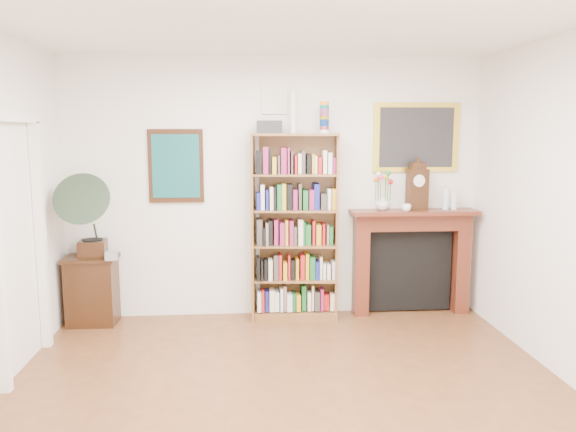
# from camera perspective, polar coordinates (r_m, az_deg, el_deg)

# --- Properties ---
(room) EXTENTS (4.51, 5.01, 2.81)m
(room) POSITION_cam_1_polar(r_m,az_deg,el_deg) (3.64, 0.77, -1.13)
(room) COLOR #5B321B
(room) RESTS_ON ground
(door_casing) EXTENTS (0.08, 1.02, 2.17)m
(door_casing) POSITION_cam_1_polar(r_m,az_deg,el_deg) (5.18, -25.67, -0.62)
(door_casing) COLOR white
(door_casing) RESTS_ON left_wall
(teal_poster) EXTENTS (0.58, 0.04, 0.78)m
(teal_poster) POSITION_cam_1_polar(r_m,az_deg,el_deg) (6.10, -11.31, 4.99)
(teal_poster) COLOR black
(teal_poster) RESTS_ON back_wall
(small_picture) EXTENTS (0.26, 0.04, 0.30)m
(small_picture) POSITION_cam_1_polar(r_m,az_deg,el_deg) (6.07, -1.40, 11.75)
(small_picture) COLOR white
(small_picture) RESTS_ON back_wall
(gilt_painting) EXTENTS (0.95, 0.04, 0.75)m
(gilt_painting) POSITION_cam_1_polar(r_m,az_deg,el_deg) (6.33, 12.89, 7.78)
(gilt_painting) COLOR gold
(gilt_painting) RESTS_ON back_wall
(bookshelf) EXTENTS (0.95, 0.41, 2.30)m
(bookshelf) POSITION_cam_1_polar(r_m,az_deg,el_deg) (5.98, 0.71, -0.06)
(bookshelf) COLOR brown
(bookshelf) RESTS_ON floor
(side_cabinet) EXTENTS (0.53, 0.39, 0.72)m
(side_cabinet) POSITION_cam_1_polar(r_m,az_deg,el_deg) (6.29, -19.26, -7.14)
(side_cabinet) COLOR black
(side_cabinet) RESTS_ON floor
(fireplace) EXTENTS (1.39, 0.34, 1.17)m
(fireplace) POSITION_cam_1_polar(r_m,az_deg,el_deg) (6.38, 12.37, -3.61)
(fireplace) COLOR #4F1F12
(fireplace) RESTS_ON floor
(gramophone) EXTENTS (0.59, 0.72, 0.89)m
(gramophone) POSITION_cam_1_polar(r_m,az_deg,el_deg) (6.02, -19.77, 0.52)
(gramophone) COLOR black
(gramophone) RESTS_ON side_cabinet
(cd_stack) EXTENTS (0.14, 0.14, 0.08)m
(cd_stack) POSITION_cam_1_polar(r_m,az_deg,el_deg) (5.99, -17.51, -3.87)
(cd_stack) COLOR #ADAEBA
(cd_stack) RESTS_ON side_cabinet
(mantel_clock) EXTENTS (0.24, 0.16, 0.51)m
(mantel_clock) POSITION_cam_1_polar(r_m,az_deg,el_deg) (6.26, 12.99, 2.88)
(mantel_clock) COLOR black
(mantel_clock) RESTS_ON fireplace
(flower_vase) EXTENTS (0.18, 0.18, 0.16)m
(flower_vase) POSITION_cam_1_polar(r_m,az_deg,el_deg) (6.18, 9.60, 1.35)
(flower_vase) COLOR silver
(flower_vase) RESTS_ON fireplace
(teacup) EXTENTS (0.11, 0.11, 0.08)m
(teacup) POSITION_cam_1_polar(r_m,az_deg,el_deg) (6.13, 11.94, 0.83)
(teacup) COLOR white
(teacup) RESTS_ON fireplace
(bottle_left) EXTENTS (0.07, 0.07, 0.24)m
(bottle_left) POSITION_cam_1_polar(r_m,az_deg,el_deg) (6.37, 15.74, 1.71)
(bottle_left) COLOR silver
(bottle_left) RESTS_ON fireplace
(bottle_right) EXTENTS (0.06, 0.06, 0.20)m
(bottle_right) POSITION_cam_1_polar(r_m,az_deg,el_deg) (6.38, 16.52, 1.52)
(bottle_right) COLOR silver
(bottle_right) RESTS_ON fireplace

